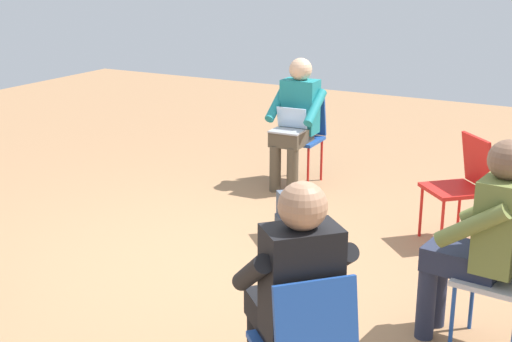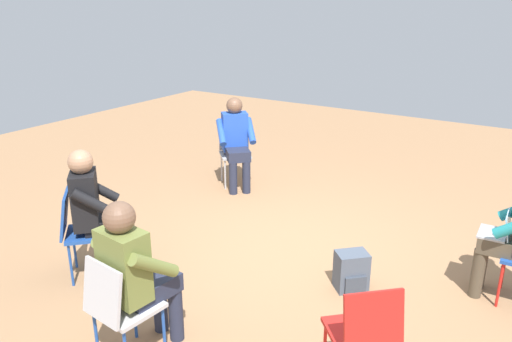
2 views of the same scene
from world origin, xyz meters
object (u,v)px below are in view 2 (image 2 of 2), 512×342
(chair_northwest, at_px, (234,149))
(person_in_olive, at_px, (136,270))
(person_in_black, at_px, (97,206))
(backpack_near_laptop_user, at_px, (351,273))
(person_in_blue, at_px, (236,139))
(chair_southeast, at_px, (365,333))
(chair_south, at_px, (119,305))
(chair_southwest, at_px, (80,228))

(chair_northwest, height_order, person_in_olive, person_in_olive)
(person_in_olive, bearing_deg, chair_northwest, 120.19)
(person_in_olive, distance_m, person_in_black, 1.29)
(person_in_black, height_order, backpack_near_laptop_user, person_in_black)
(person_in_blue, xyz_separation_m, person_in_black, (0.25, -2.60, 0.00))
(chair_southeast, xyz_separation_m, person_in_blue, (-2.91, 2.76, 0.20))
(person_in_black, bearing_deg, chair_south, 8.31)
(chair_southeast, height_order, chair_northwest, same)
(person_in_blue, height_order, backpack_near_laptop_user, person_in_blue)
(chair_southeast, relative_size, person_in_olive, 0.69)
(chair_southeast, distance_m, person_in_olive, 1.61)
(chair_northwest, bearing_deg, person_in_black, 53.16)
(person_in_blue, distance_m, person_in_black, 2.61)
(chair_southeast, relative_size, person_in_black, 0.69)
(chair_southwest, relative_size, backpack_near_laptop_user, 2.36)
(person_in_black, bearing_deg, person_in_blue, 139.06)
(chair_northwest, distance_m, person_in_olive, 3.67)
(chair_southeast, height_order, backpack_near_laptop_user, chair_southeast)
(person_in_black, bearing_deg, chair_southeast, 40.14)
(chair_southwest, height_order, backpack_near_laptop_user, chair_southwest)
(chair_southeast, height_order, person_in_blue, person_in_blue)
(backpack_near_laptop_user, bearing_deg, person_in_blue, 146.10)
(chair_south, bearing_deg, person_in_olive, 90.00)
(chair_southwest, distance_m, person_in_olive, 1.36)
(chair_southwest, xyz_separation_m, person_in_blue, (-0.14, 2.72, 0.20))
(chair_southeast, bearing_deg, person_in_olive, 153.30)
(person_in_olive, distance_m, backpack_near_laptop_user, 1.98)
(chair_northwest, height_order, backpack_near_laptop_user, chair_northwest)
(chair_south, height_order, person_in_olive, person_in_olive)
(chair_southwest, bearing_deg, chair_northwest, 138.64)
(chair_south, height_order, chair_northwest, same)
(backpack_near_laptop_user, bearing_deg, person_in_black, -154.10)
(person_in_blue, distance_m, backpack_near_laptop_user, 2.89)
(chair_southwest, xyz_separation_m, person_in_olive, (1.24, -0.50, 0.20))
(chair_southwest, distance_m, chair_northwest, 2.85)
(person_in_blue, bearing_deg, chair_southwest, 48.32)
(chair_southeast, relative_size, chair_northwest, 1.00)
(person_in_blue, height_order, person_in_olive, same)
(chair_northwest, relative_size, person_in_black, 0.69)
(person_in_blue, relative_size, person_in_black, 1.00)
(chair_southeast, relative_size, backpack_near_laptop_user, 2.36)
(chair_northwest, bearing_deg, chair_southwest, 50.55)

